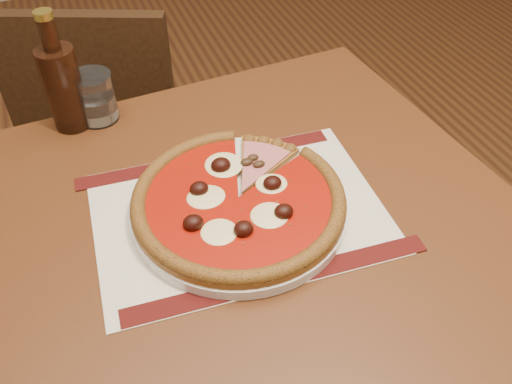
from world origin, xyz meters
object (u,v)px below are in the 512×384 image
Objects in this scene: chair_far at (111,125)px; pizza at (239,199)px; plate at (239,208)px; water_glass at (94,97)px; bottle at (63,84)px; table at (260,256)px.

chair_far is 2.58× the size of pizza.
plate is 0.37m from water_glass.
table is at bearing -54.92° from bottle.
chair_far reaches higher than pizza.
table is 0.42m from water_glass.
plate is (0.13, -0.69, 0.28)m from chair_far.
chair_far is at bearing 100.63° from pizza.
table is 3.85× the size of bottle.
table is 2.61× the size of pizza.
chair_far is (-0.16, 0.70, -0.17)m from table.
pizza is 1.47× the size of bottle.
table is 0.74m from chair_far.
chair_far is at bearing 77.08° from bottle.
table is 1.01× the size of chair_far.
pizza reaches higher than table.
bottle reaches higher than pizza.
bottle is (-0.21, 0.33, 0.08)m from plate.
chair_far is 9.12× the size of water_glass.
plate is at bearing 53.12° from pizza.
chair_far is 2.55× the size of plate.
pizza is 0.39m from bottle.
plate is 3.58× the size of water_glass.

